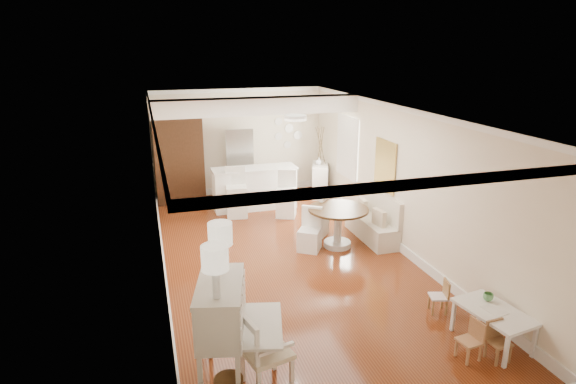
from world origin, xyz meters
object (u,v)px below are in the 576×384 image
kids_table (492,327)px  kids_chair_c (499,342)px  breakfast_counter (255,188)px  bar_stool_right (286,194)px  fridge (253,162)px  slip_chair_near (310,230)px  bar_stool_left (236,193)px  dining_table (338,228)px  sideboard (320,180)px  slip_chair_far (316,214)px  pantry_cabinet (179,158)px  kids_chair_b (439,296)px  kids_chair_a (469,340)px  secretary_bureau (222,333)px  gustavian_armchair (267,350)px

kids_table → kids_chair_c: bearing=-116.8°
breakfast_counter → bar_stool_right: (0.57, -0.80, 0.03)m
kids_chair_c → fridge: size_ratio=0.30×
bar_stool_right → slip_chair_near: bearing=-69.3°
kids_chair_c → bar_stool_left: 6.66m
fridge → dining_table: bearing=-77.6°
slip_chair_near → bar_stool_left: (-1.00, 2.33, 0.16)m
kids_chair_c → breakfast_counter: breakfast_counter is taller
bar_stool_right → sideboard: bar_stool_right is taller
slip_chair_far → pantry_cabinet: bearing=-99.4°
slip_chair_near → kids_chair_b: bearing=-34.8°
kids_chair_a → kids_chair_b: (0.28, 1.11, -0.01)m
sideboard → kids_chair_a: bearing=-74.2°
slip_chair_far → pantry_cabinet: pantry_cabinet is taller
kids_chair_b → secretary_bureau: bearing=-63.4°
kids_chair_b → slip_chair_far: size_ratio=0.58×
bar_stool_left → fridge: 1.72m
gustavian_armchair → fridge: size_ratio=0.53×
dining_table → gustavian_armchair: bearing=-123.5°
breakfast_counter → slip_chair_far: bearing=-67.7°
pantry_cabinet → sideboard: bearing=-9.2°
slip_chair_far → pantry_cabinet: (-2.55, 3.15, 0.70)m
kids_chair_b → dining_table: bearing=-153.1°
kids_chair_c → breakfast_counter: (-1.63, 6.76, 0.25)m
secretary_bureau → kids_chair_b: (3.37, 0.62, -0.39)m
slip_chair_far → gustavian_armchair: bearing=14.8°
kids_chair_c → slip_chair_near: bearing=103.1°
slip_chair_near → bar_stool_left: bar_stool_left is taller
secretary_bureau → kids_chair_b: size_ratio=2.50×
secretary_bureau → kids_chair_a: 3.15m
secretary_bureau → fridge: bearing=88.3°
kids_table → breakfast_counter: size_ratio=0.49×
dining_table → bar_stool_right: size_ratio=1.09×
secretary_bureau → dining_table: size_ratio=1.10×
sideboard → kids_chair_c: bearing=-71.4°
kids_table → kids_chair_a: 0.55m
kids_table → secretary_bureau: bearing=175.4°
gustavian_armchair → sideboard: (3.21, 6.88, -0.05)m
secretary_bureau → pantry_cabinet: size_ratio=0.57×
breakfast_counter → pantry_cabinet: (-1.70, 1.08, 0.63)m
kids_chair_c → bar_stool_right: bearing=96.7°
kids_chair_a → breakfast_counter: size_ratio=0.26×
gustavian_armchair → slip_chair_far: size_ratio=1.06×
kids_table → pantry_cabinet: bearing=115.0°
gustavian_armchair → dining_table: 4.30m
secretary_bureau → sideboard: bearing=74.7°
breakfast_counter → pantry_cabinet: 2.11m
dining_table → fridge: size_ratio=0.66×
kids_chair_a → kids_chair_b: size_ratio=1.03×
slip_chair_near → sideboard: size_ratio=0.95×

